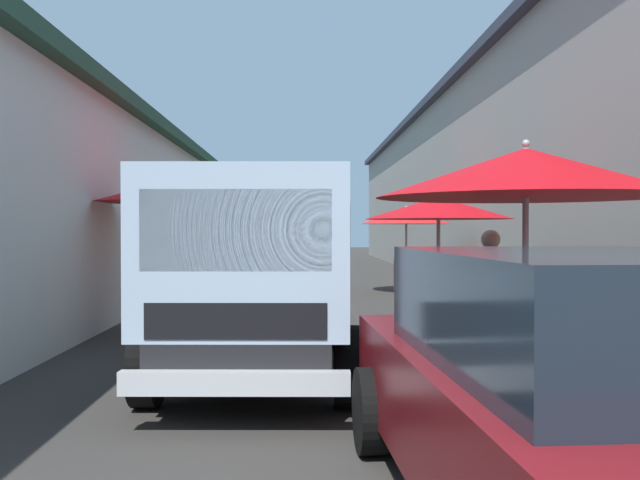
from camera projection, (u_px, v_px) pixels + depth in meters
ground at (327, 300)px, 15.12m from camera, size 90.00×90.00×0.00m
building_left_whitewash at (41, 215)px, 17.15m from camera, size 49.80×7.50×3.85m
building_right_concrete at (600, 177)px, 17.52m from camera, size 49.80×7.50×5.79m
fruit_stall_far_right at (170, 210)px, 10.40m from camera, size 2.26×2.26×2.37m
fruit_stall_mid_lane at (437, 232)px, 10.03m from camera, size 2.18×2.18×2.12m
fruit_stall_near_left at (528, 196)px, 6.08m from camera, size 2.67×2.67×2.36m
fruit_stall_far_left at (407, 227)px, 16.78m from camera, size 2.23×2.23×2.15m
hatchback_car at (581, 392)px, 3.45m from camera, size 3.99×2.08×1.45m
delivery_truck at (255, 283)px, 6.66m from camera, size 4.97×2.09×2.08m
vendor_by_crates at (490, 290)px, 7.50m from camera, size 0.57×0.39×1.56m
plastic_stool at (280, 290)px, 13.87m from camera, size 0.30×0.30×0.43m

